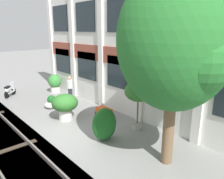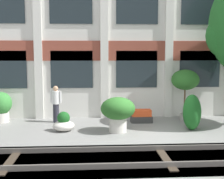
{
  "view_description": "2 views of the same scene",
  "coord_description": "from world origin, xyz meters",
  "px_view_note": "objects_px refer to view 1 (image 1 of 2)",
  "views": [
    {
      "loc": [
        8.18,
        -4.66,
        4.45
      ],
      "look_at": [
        1.03,
        1.69,
        1.8
      ],
      "focal_mm": 35.0,
      "sensor_mm": 36.0,
      "label": 1
    },
    {
      "loc": [
        -2.07,
        -11.19,
        3.0
      ],
      "look_at": [
        -1.25,
        1.39,
        1.52
      ],
      "focal_mm": 50.0,
      "sensor_mm": 36.0,
      "label": 2
    }
  ],
  "objects_px": {
    "potted_plant_ribbed_drum": "(65,104)",
    "potted_plant_tall_urn": "(138,93)",
    "scooter_near_curb": "(9,90)",
    "potted_plant_glazed_jar": "(55,83)",
    "potted_plant_wide_bowl": "(52,103)",
    "potted_plant_square_trough": "(104,113)",
    "topiary_hedge": "(104,124)",
    "resident_by_doorway": "(70,88)",
    "broadleaf_tree": "(175,44)"
  },
  "relations": [
    {
      "from": "potted_plant_ribbed_drum",
      "to": "potted_plant_tall_urn",
      "type": "bearing_deg",
      "value": 31.1
    },
    {
      "from": "potted_plant_ribbed_drum",
      "to": "scooter_near_curb",
      "type": "relative_size",
      "value": 1.28
    },
    {
      "from": "potted_plant_tall_urn",
      "to": "potted_plant_glazed_jar",
      "type": "distance_m",
      "value": 8.15
    },
    {
      "from": "potted_plant_glazed_jar",
      "to": "scooter_near_curb",
      "type": "height_order",
      "value": "potted_plant_glazed_jar"
    },
    {
      "from": "potted_plant_glazed_jar",
      "to": "potted_plant_wide_bowl",
      "type": "bearing_deg",
      "value": -30.99
    },
    {
      "from": "potted_plant_square_trough",
      "to": "potted_plant_tall_urn",
      "type": "xyz_separation_m",
      "value": [
        2.0,
        0.32,
        1.5
      ]
    },
    {
      "from": "potted_plant_glazed_jar",
      "to": "topiary_hedge",
      "type": "height_order",
      "value": "topiary_hedge"
    },
    {
      "from": "potted_plant_wide_bowl",
      "to": "potted_plant_tall_urn",
      "type": "height_order",
      "value": "potted_plant_tall_urn"
    },
    {
      "from": "resident_by_doorway",
      "to": "topiary_hedge",
      "type": "xyz_separation_m",
      "value": [
        5.46,
        -1.69,
        -0.15
      ]
    },
    {
      "from": "scooter_near_curb",
      "to": "potted_plant_tall_urn",
      "type": "bearing_deg",
      "value": -118.05
    },
    {
      "from": "potted_plant_tall_urn",
      "to": "topiary_hedge",
      "type": "distance_m",
      "value": 2.07
    },
    {
      "from": "broadleaf_tree",
      "to": "resident_by_doorway",
      "type": "bearing_deg",
      "value": 172.27
    },
    {
      "from": "broadleaf_tree",
      "to": "potted_plant_tall_urn",
      "type": "xyz_separation_m",
      "value": [
        -2.4,
        1.17,
        -2.28
      ]
    },
    {
      "from": "broadleaf_tree",
      "to": "potted_plant_wide_bowl",
      "type": "bearing_deg",
      "value": -176.71
    },
    {
      "from": "potted_plant_glazed_jar",
      "to": "resident_by_doorway",
      "type": "height_order",
      "value": "resident_by_doorway"
    },
    {
      "from": "broadleaf_tree",
      "to": "potted_plant_wide_bowl",
      "type": "distance_m",
      "value": 8.52
    },
    {
      "from": "potted_plant_ribbed_drum",
      "to": "resident_by_doorway",
      "type": "distance_m",
      "value": 3.14
    },
    {
      "from": "potted_plant_wide_bowl",
      "to": "resident_by_doorway",
      "type": "xyz_separation_m",
      "value": [
        -0.46,
        1.54,
        0.56
      ]
    },
    {
      "from": "potted_plant_ribbed_drum",
      "to": "potted_plant_square_trough",
      "type": "height_order",
      "value": "potted_plant_ribbed_drum"
    },
    {
      "from": "topiary_hedge",
      "to": "potted_plant_tall_urn",
      "type": "bearing_deg",
      "value": 82.48
    },
    {
      "from": "potted_plant_ribbed_drum",
      "to": "potted_plant_glazed_jar",
      "type": "bearing_deg",
      "value": 157.87
    },
    {
      "from": "broadleaf_tree",
      "to": "scooter_near_curb",
      "type": "height_order",
      "value": "broadleaf_tree"
    },
    {
      "from": "potted_plant_ribbed_drum",
      "to": "potted_plant_tall_urn",
      "type": "relative_size",
      "value": 0.59
    },
    {
      "from": "potted_plant_square_trough",
      "to": "potted_plant_ribbed_drum",
      "type": "bearing_deg",
      "value": -126.11
    },
    {
      "from": "potted_plant_tall_urn",
      "to": "potted_plant_glazed_jar",
      "type": "xyz_separation_m",
      "value": [
        -8.08,
        0.1,
        -1.03
      ]
    },
    {
      "from": "potted_plant_square_trough",
      "to": "potted_plant_wide_bowl",
      "type": "bearing_deg",
      "value": -158.32
    },
    {
      "from": "potted_plant_square_trough",
      "to": "scooter_near_curb",
      "type": "distance_m",
      "value": 7.6
    },
    {
      "from": "potted_plant_glazed_jar",
      "to": "potted_plant_square_trough",
      "type": "bearing_deg",
      "value": -3.96
    },
    {
      "from": "potted_plant_wide_bowl",
      "to": "potted_plant_square_trough",
      "type": "relative_size",
      "value": 0.91
    },
    {
      "from": "broadleaf_tree",
      "to": "potted_plant_square_trough",
      "type": "bearing_deg",
      "value": 169.08
    },
    {
      "from": "potted_plant_ribbed_drum",
      "to": "resident_by_doorway",
      "type": "xyz_separation_m",
      "value": [
        -2.54,
        1.83,
        0.03
      ]
    },
    {
      "from": "potted_plant_wide_bowl",
      "to": "potted_plant_glazed_jar",
      "type": "height_order",
      "value": "potted_plant_glazed_jar"
    },
    {
      "from": "potted_plant_ribbed_drum",
      "to": "potted_plant_glazed_jar",
      "type": "xyz_separation_m",
      "value": [
        -4.93,
        2.0,
        -0.09
      ]
    },
    {
      "from": "broadleaf_tree",
      "to": "topiary_hedge",
      "type": "relative_size",
      "value": 4.53
    },
    {
      "from": "potted_plant_wide_bowl",
      "to": "topiary_hedge",
      "type": "bearing_deg",
      "value": -1.76
    },
    {
      "from": "potted_plant_ribbed_drum",
      "to": "resident_by_doorway",
      "type": "bearing_deg",
      "value": 144.2
    },
    {
      "from": "topiary_hedge",
      "to": "potted_plant_wide_bowl",
      "type": "bearing_deg",
      "value": 178.24
    },
    {
      "from": "resident_by_doorway",
      "to": "potted_plant_glazed_jar",
      "type": "bearing_deg",
      "value": -73.75
    },
    {
      "from": "potted_plant_square_trough",
      "to": "resident_by_doorway",
      "type": "height_order",
      "value": "resident_by_doorway"
    },
    {
      "from": "potted_plant_square_trough",
      "to": "scooter_near_curb",
      "type": "relative_size",
      "value": 0.88
    },
    {
      "from": "potted_plant_tall_urn",
      "to": "potted_plant_glazed_jar",
      "type": "relative_size",
      "value": 1.72
    },
    {
      "from": "potted_plant_ribbed_drum",
      "to": "potted_plant_square_trough",
      "type": "relative_size",
      "value": 1.45
    },
    {
      "from": "potted_plant_square_trough",
      "to": "topiary_hedge",
      "type": "xyz_separation_m",
      "value": [
        1.76,
        -1.44,
        0.43
      ]
    },
    {
      "from": "potted_plant_tall_urn",
      "to": "resident_by_doorway",
      "type": "height_order",
      "value": "potted_plant_tall_urn"
    },
    {
      "from": "potted_plant_ribbed_drum",
      "to": "topiary_hedge",
      "type": "relative_size",
      "value": 0.96
    },
    {
      "from": "potted_plant_tall_urn",
      "to": "scooter_near_curb",
      "type": "height_order",
      "value": "potted_plant_tall_urn"
    },
    {
      "from": "potted_plant_square_trough",
      "to": "topiary_hedge",
      "type": "bearing_deg",
      "value": -39.28
    },
    {
      "from": "broadleaf_tree",
      "to": "potted_plant_glazed_jar",
      "type": "xyz_separation_m",
      "value": [
        -10.48,
        1.27,
        -3.31
      ]
    },
    {
      "from": "potted_plant_glazed_jar",
      "to": "scooter_near_curb",
      "type": "bearing_deg",
      "value": -111.58
    },
    {
      "from": "broadleaf_tree",
      "to": "potted_plant_tall_urn",
      "type": "distance_m",
      "value": 3.51
    }
  ]
}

